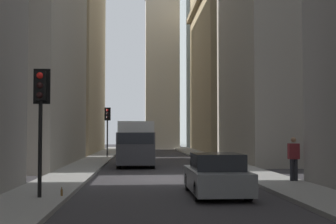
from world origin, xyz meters
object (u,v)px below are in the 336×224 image
at_px(hatchback_grey, 216,176).
at_px(pedestrian, 294,157).
at_px(delivery_truck, 136,143).
at_px(discarded_bottle, 62,192).
at_px(traffic_light_foreground, 41,102).
at_px(traffic_light_midblock, 107,120).

bearing_deg(hatchback_grey, pedestrian, -49.26).
distance_m(hatchback_grey, pedestrian, 4.98).
relative_size(delivery_truck, discarded_bottle, 23.93).
relative_size(traffic_light_foreground, pedestrian, 2.21).
height_order(hatchback_grey, discarded_bottle, hatchback_grey).
bearing_deg(delivery_truck, traffic_light_foreground, 169.65).
relative_size(traffic_light_midblock, discarded_bottle, 15.33).
xyz_separation_m(pedestrian, discarded_bottle, (-4.09, 8.76, -0.87)).
relative_size(traffic_light_foreground, discarded_bottle, 14.68).
height_order(delivery_truck, traffic_light_foreground, traffic_light_foreground).
relative_size(delivery_truck, traffic_light_midblock, 1.56).
distance_m(hatchback_grey, traffic_light_midblock, 24.58).
distance_m(delivery_truck, hatchback_grey, 14.68).
xyz_separation_m(delivery_truck, pedestrian, (-11.15, -6.56, -0.34)).
bearing_deg(delivery_truck, discarded_bottle, 171.77).
height_order(traffic_light_midblock, discarded_bottle, traffic_light_midblock).
bearing_deg(discarded_bottle, hatchback_grey, -80.32).
distance_m(delivery_truck, discarded_bottle, 15.45).
xyz_separation_m(traffic_light_foreground, traffic_light_midblock, (24.99, -0.35, 0.13)).
height_order(delivery_truck, traffic_light_midblock, traffic_light_midblock).
relative_size(delivery_truck, traffic_light_foreground, 1.63).
distance_m(delivery_truck, traffic_light_foreground, 15.84).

